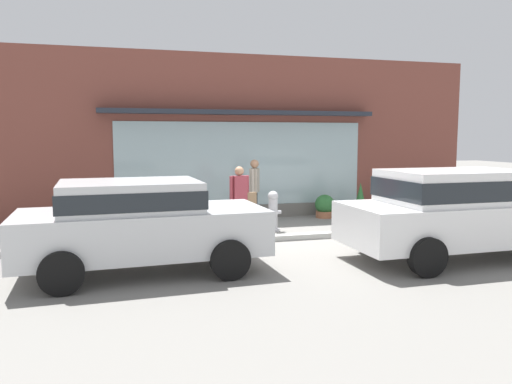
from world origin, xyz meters
TOP-DOWN VIEW (x-y plane):
  - ground_plane at (0.00, 0.00)m, footprint 60.00×60.00m
  - curb_strip at (0.00, -0.20)m, footprint 14.00×0.24m
  - storefront at (0.00, 3.18)m, footprint 14.00×0.81m
  - fire_hydrant at (0.27, 0.88)m, footprint 0.40×0.36m
  - pedestrian_with_handbag at (-0.58, 0.71)m, footprint 0.67×0.27m
  - pedestrian_passerby at (0.13, 2.07)m, footprint 0.33×0.47m
  - parked_car_silver at (-2.97, -2.02)m, footprint 4.10×2.12m
  - parked_car_white at (2.80, -2.63)m, footprint 4.58×2.04m
  - potted_plant_doorstep at (-4.16, 2.51)m, footprint 0.37×0.37m
  - potted_plant_corner_tall at (3.35, 2.36)m, footprint 0.35×0.35m
  - potted_plant_window_right at (-2.57, 2.48)m, footprint 0.47×0.47m
  - potted_plant_by_entrance at (2.28, 2.41)m, footprint 0.55×0.55m
  - potted_plant_window_left at (4.90, 2.55)m, footprint 0.32×0.32m

SIDE VIEW (x-z plane):
  - ground_plane at x=0.00m, z-range 0.00..0.00m
  - curb_strip at x=0.00m, z-range 0.00..0.12m
  - potted_plant_by_entrance at x=2.28m, z-range -0.01..0.64m
  - potted_plant_doorstep at x=-4.16m, z-range 0.03..0.72m
  - potted_plant_window_right at x=-2.57m, z-range -0.02..0.82m
  - potted_plant_corner_tall at x=3.35m, z-range -0.02..0.95m
  - potted_plant_window_left at x=4.90m, z-range -0.02..0.96m
  - fire_hydrant at x=0.27m, z-range 0.01..0.98m
  - parked_car_silver at x=-2.97m, z-range 0.11..1.65m
  - pedestrian_with_handbag at x=-0.58m, z-range 0.12..1.71m
  - parked_car_white at x=2.80m, z-range 0.11..1.76m
  - pedestrian_passerby at x=0.13m, z-range 0.15..1.82m
  - storefront at x=0.00m, z-range -0.05..4.46m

